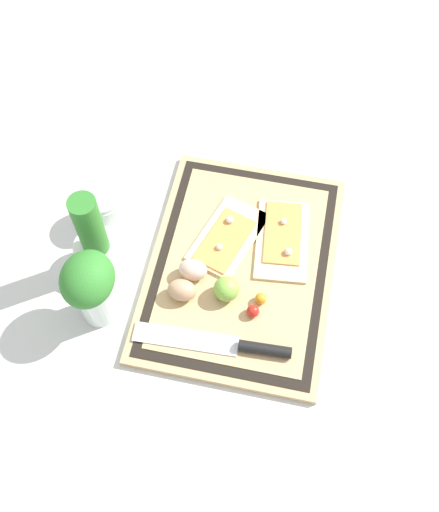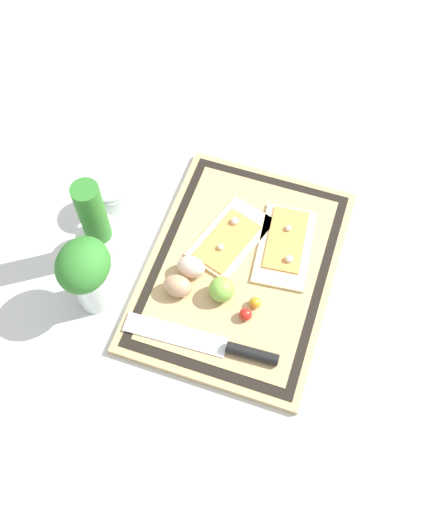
{
  "view_description": "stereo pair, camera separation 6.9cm",
  "coord_description": "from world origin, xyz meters",
  "px_view_note": "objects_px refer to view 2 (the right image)",
  "views": [
    {
      "loc": [
        -0.57,
        -0.07,
        1.09
      ],
      "look_at": [
        0.0,
        0.05,
        0.04
      ],
      "focal_mm": 42.0,
      "sensor_mm": 36.0,
      "label": 1
    },
    {
      "loc": [
        -0.55,
        -0.14,
        1.09
      ],
      "look_at": [
        0.0,
        0.05,
        0.04
      ],
      "focal_mm": 42.0,
      "sensor_mm": 36.0,
      "label": 2
    }
  ],
  "objects_px": {
    "knife": "(226,347)",
    "herb_pot": "(99,232)",
    "pizza_slice_near": "(285,245)",
    "sauce_jar": "(113,199)",
    "egg_pink": "(191,267)",
    "herb_glass": "(86,273)",
    "pizza_slice_far": "(230,238)",
    "lime": "(222,289)",
    "egg_brown": "(178,286)",
    "cherry_tomato_yellow": "(255,303)",
    "cherry_tomato_red": "(246,314)"
  },
  "relations": [
    {
      "from": "knife",
      "to": "herb_pot",
      "type": "xyz_separation_m",
      "value": [
        0.13,
        0.31,
        0.05
      ]
    },
    {
      "from": "pizza_slice_near",
      "to": "sauce_jar",
      "type": "relative_size",
      "value": 2.22
    },
    {
      "from": "egg_pink",
      "to": "herb_glass",
      "type": "bearing_deg",
      "value": 123.23
    },
    {
      "from": "pizza_slice_far",
      "to": "lime",
      "type": "distance_m",
      "value": 0.13
    },
    {
      "from": "lime",
      "to": "egg_brown",
      "type": "bearing_deg",
      "value": 102.59
    },
    {
      "from": "egg_pink",
      "to": "knife",
      "type": "bearing_deg",
      "value": -138.62
    },
    {
      "from": "egg_brown",
      "to": "lime",
      "type": "height_order",
      "value": "lime"
    },
    {
      "from": "pizza_slice_far",
      "to": "herb_pot",
      "type": "bearing_deg",
      "value": 112.3
    },
    {
      "from": "pizza_slice_near",
      "to": "egg_pink",
      "type": "height_order",
      "value": "egg_pink"
    },
    {
      "from": "egg_brown",
      "to": "cherry_tomato_yellow",
      "type": "xyz_separation_m",
      "value": [
        0.02,
        -0.15,
        -0.01
      ]
    },
    {
      "from": "knife",
      "to": "sauce_jar",
      "type": "bearing_deg",
      "value": 54.5
    },
    {
      "from": "egg_pink",
      "to": "lime",
      "type": "distance_m",
      "value": 0.08
    },
    {
      "from": "cherry_tomato_yellow",
      "to": "sauce_jar",
      "type": "height_order",
      "value": "sauce_jar"
    },
    {
      "from": "lime",
      "to": "herb_glass",
      "type": "relative_size",
      "value": 0.27
    },
    {
      "from": "lime",
      "to": "pizza_slice_far",
      "type": "bearing_deg",
      "value": 10.63
    },
    {
      "from": "cherry_tomato_yellow",
      "to": "herb_pot",
      "type": "relative_size",
      "value": 0.1
    },
    {
      "from": "knife",
      "to": "pizza_slice_far",
      "type": "bearing_deg",
      "value": 16.27
    },
    {
      "from": "pizza_slice_far",
      "to": "herb_glass",
      "type": "height_order",
      "value": "herb_glass"
    },
    {
      "from": "herb_glass",
      "to": "egg_brown",
      "type": "bearing_deg",
      "value": -68.85
    },
    {
      "from": "sauce_jar",
      "to": "knife",
      "type": "bearing_deg",
      "value": -125.5
    },
    {
      "from": "egg_pink",
      "to": "cherry_tomato_yellow",
      "type": "xyz_separation_m",
      "value": [
        -0.03,
        -0.14,
        -0.01
      ]
    },
    {
      "from": "pizza_slice_far",
      "to": "egg_pink",
      "type": "height_order",
      "value": "egg_pink"
    },
    {
      "from": "pizza_slice_far",
      "to": "cherry_tomato_yellow",
      "type": "distance_m",
      "value": 0.16
    },
    {
      "from": "egg_brown",
      "to": "cherry_tomato_red",
      "type": "height_order",
      "value": "egg_brown"
    },
    {
      "from": "knife",
      "to": "herb_glass",
      "type": "xyz_separation_m",
      "value": [
        0.03,
        0.28,
        0.08
      ]
    },
    {
      "from": "pizza_slice_far",
      "to": "cherry_tomato_red",
      "type": "height_order",
      "value": "cherry_tomato_red"
    },
    {
      "from": "pizza_slice_far",
      "to": "cherry_tomato_red",
      "type": "bearing_deg",
      "value": -152.33
    },
    {
      "from": "lime",
      "to": "herb_glass",
      "type": "height_order",
      "value": "herb_glass"
    },
    {
      "from": "egg_brown",
      "to": "herb_glass",
      "type": "relative_size",
      "value": 0.31
    },
    {
      "from": "egg_brown",
      "to": "herb_pot",
      "type": "height_order",
      "value": "herb_pot"
    },
    {
      "from": "knife",
      "to": "cherry_tomato_red",
      "type": "relative_size",
      "value": 12.08
    },
    {
      "from": "herb_pot",
      "to": "herb_glass",
      "type": "distance_m",
      "value": 0.11
    },
    {
      "from": "egg_brown",
      "to": "sauce_jar",
      "type": "height_order",
      "value": "sauce_jar"
    },
    {
      "from": "herb_pot",
      "to": "sauce_jar",
      "type": "xyz_separation_m",
      "value": [
        0.11,
        0.02,
        -0.04
      ]
    },
    {
      "from": "pizza_slice_near",
      "to": "sauce_jar",
      "type": "xyz_separation_m",
      "value": [
        -0.02,
        0.38,
        0.02
      ]
    },
    {
      "from": "knife",
      "to": "cherry_tomato_yellow",
      "type": "xyz_separation_m",
      "value": [
        0.1,
        -0.03,
        0.0
      ]
    },
    {
      "from": "pizza_slice_far",
      "to": "knife",
      "type": "bearing_deg",
      "value": -163.73
    },
    {
      "from": "knife",
      "to": "egg_pink",
      "type": "relative_size",
      "value": 5.29
    },
    {
      "from": "egg_pink",
      "to": "pizza_slice_far",
      "type": "bearing_deg",
      "value": -27.27
    },
    {
      "from": "cherry_tomato_red",
      "to": "knife",
      "type": "bearing_deg",
      "value": 168.45
    },
    {
      "from": "egg_brown",
      "to": "egg_pink",
      "type": "relative_size",
      "value": 1.0
    },
    {
      "from": "herb_pot",
      "to": "herb_glass",
      "type": "relative_size",
      "value": 1.2
    },
    {
      "from": "pizza_slice_far",
      "to": "egg_brown",
      "type": "relative_size",
      "value": 3.57
    },
    {
      "from": "pizza_slice_far",
      "to": "egg_brown",
      "type": "bearing_deg",
      "value": 157.25
    },
    {
      "from": "herb_glass",
      "to": "lime",
      "type": "bearing_deg",
      "value": -71.81
    },
    {
      "from": "egg_pink",
      "to": "herb_pot",
      "type": "relative_size",
      "value": 0.26
    },
    {
      "from": "sauce_jar",
      "to": "cherry_tomato_yellow",
      "type": "bearing_deg",
      "value": -110.44
    },
    {
      "from": "pizza_slice_near",
      "to": "pizza_slice_far",
      "type": "height_order",
      "value": "same"
    },
    {
      "from": "egg_pink",
      "to": "cherry_tomato_yellow",
      "type": "relative_size",
      "value": 2.54
    },
    {
      "from": "pizza_slice_near",
      "to": "lime",
      "type": "height_order",
      "value": "lime"
    }
  ]
}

